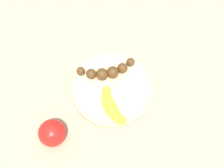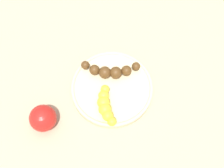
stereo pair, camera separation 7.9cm
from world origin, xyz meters
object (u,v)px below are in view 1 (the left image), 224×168
object	(u,v)px
fruit_bowl	(112,88)
banana_overripe	(107,71)
banana_yellow	(111,106)
apple_red	(52,133)

from	to	relation	value
fruit_bowl	banana_overripe	world-z (taller)	banana_overripe
fruit_bowl	banana_yellow	xyz separation A→B (m)	(-0.01, -0.06, 0.02)
banana_overripe	banana_yellow	xyz separation A→B (m)	(-0.01, -0.11, 0.00)
fruit_bowl	banana_yellow	world-z (taller)	banana_yellow
banana_overripe	banana_yellow	world-z (taller)	same
fruit_bowl	apple_red	xyz separation A→B (m)	(-0.18, -0.11, 0.02)
fruit_bowl	apple_red	bearing A→B (deg)	-148.46
banana_overripe	apple_red	size ratio (longest dim) A/B	2.35
banana_yellow	fruit_bowl	bearing A→B (deg)	-117.20
fruit_bowl	apple_red	size ratio (longest dim) A/B	3.23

